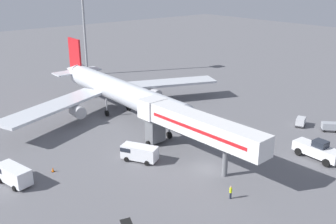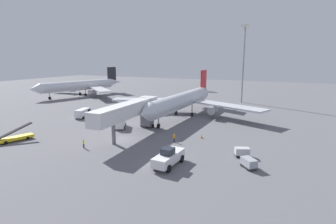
# 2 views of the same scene
# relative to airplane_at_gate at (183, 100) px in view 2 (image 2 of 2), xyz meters

# --- Properties ---
(ground_plane) EXTENTS (300.00, 300.00, 0.00)m
(ground_plane) POSITION_rel_airplane_at_gate_xyz_m (-2.99, -25.09, -4.38)
(ground_plane) COLOR slate
(airplane_at_gate) EXTENTS (44.25, 42.97, 11.73)m
(airplane_at_gate) POSITION_rel_airplane_at_gate_xyz_m (0.00, 0.00, 0.00)
(airplane_at_gate) COLOR silver
(airplane_at_gate) RESTS_ON ground
(jet_bridge) EXTENTS (4.19, 21.31, 6.92)m
(jet_bridge) POSITION_rel_airplane_at_gate_xyz_m (-2.66, -21.88, 0.80)
(jet_bridge) COLOR silver
(jet_bridge) RESTS_ON ground
(pushback_tug) EXTENTS (2.78, 6.69, 2.79)m
(pushback_tug) POSITION_rel_airplane_at_gate_xyz_m (10.96, -32.77, -3.09)
(pushback_tug) COLOR white
(pushback_tug) RESTS_ON ground
(belt_loader_truck) EXTENTS (3.47, 6.66, 3.11)m
(belt_loader_truck) POSITION_rel_airplane_at_gate_xyz_m (-20.47, -34.41, -3.62)
(belt_loader_truck) COLOR yellow
(belt_loader_truck) RESTS_ON ground
(service_van_far_center) EXTENTS (4.03, 5.26, 2.16)m
(service_van_far_center) POSITION_rel_airplane_at_gate_xyz_m (-8.22, -17.51, -3.14)
(service_van_far_center) COLOR white
(service_van_far_center) RESTS_ON ground
(service_van_near_left) EXTENTS (3.08, 5.28, 2.25)m
(service_van_near_left) POSITION_rel_airplane_at_gate_xyz_m (-23.50, -12.84, -3.09)
(service_van_near_left) COLOR white
(service_van_near_left) RESTS_ON ground
(baggage_cart_outer_right) EXTENTS (2.57, 2.11, 1.48)m
(baggage_cart_outer_right) POSITION_rel_airplane_at_gate_xyz_m (20.01, -24.46, -3.56)
(baggage_cart_outer_right) COLOR #38383D
(baggage_cart_outer_right) RESTS_ON ground
(baggage_cart_rear_right) EXTENTS (2.66, 2.74, 1.46)m
(baggage_cart_rear_right) POSITION_rel_airplane_at_gate_xyz_m (21.70, -28.68, -3.57)
(baggage_cart_rear_right) COLOR #38383D
(baggage_cart_rear_right) RESTS_ON ground
(ground_crew_worker_foreground) EXTENTS (0.38, 0.38, 1.64)m
(ground_crew_worker_foreground) POSITION_rel_airplane_at_gate_xyz_m (7.17, -22.24, -3.51)
(ground_crew_worker_foreground) COLOR #1E2333
(ground_crew_worker_foreground) RESTS_ON ground
(ground_crew_worker_midground) EXTENTS (0.34, 0.34, 1.61)m
(ground_crew_worker_midground) POSITION_rel_airplane_at_gate_xyz_m (-5.84, -31.98, -3.52)
(ground_crew_worker_midground) COLOR #1E2333
(ground_crew_worker_midground) RESTS_ON ground
(safety_cone_alpha) EXTENTS (0.41, 0.41, 0.62)m
(safety_cone_alpha) POSITION_rel_airplane_at_gate_xyz_m (-18.64, -13.10, -4.07)
(safety_cone_alpha) COLOR black
(safety_cone_alpha) RESTS_ON ground
(safety_cone_bravo) EXTENTS (0.46, 0.46, 0.70)m
(safety_cone_bravo) POSITION_rel_airplane_at_gate_xyz_m (10.97, -17.40, -4.03)
(safety_cone_bravo) COLOR black
(safety_cone_bravo) RESTS_ON ground
(airplane_background) EXTENTS (40.61, 39.79, 11.47)m
(airplane_background) POSITION_rel_airplane_at_gate_xyz_m (-53.27, 19.02, -0.07)
(airplane_background) COLOR silver
(airplane_background) RESTS_ON ground
(apron_light_mast) EXTENTS (2.40, 2.40, 26.50)m
(apron_light_mast) POSITION_rel_airplane_at_gate_xyz_m (9.98, 30.15, 13.92)
(apron_light_mast) COLOR #93969B
(apron_light_mast) RESTS_ON ground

